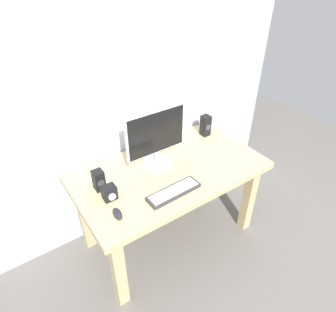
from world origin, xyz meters
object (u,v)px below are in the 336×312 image
(monitor, at_px, (156,137))
(audio_controller, at_px, (109,193))
(mouse, at_px, (117,214))
(speaker_right, at_px, (206,126))
(speaker_left, at_px, (99,180))
(keyboard_primary, at_px, (174,192))
(desk, at_px, (169,180))

(monitor, distance_m, audio_controller, 0.52)
(mouse, xyz_separation_m, audio_controller, (0.03, 0.16, 0.03))
(speaker_right, distance_m, speaker_left, 1.05)
(speaker_right, bearing_deg, speaker_left, -172.51)
(keyboard_primary, xyz_separation_m, audio_controller, (-0.37, 0.20, 0.04))
(speaker_left, bearing_deg, monitor, 3.07)
(desk, distance_m, audio_controller, 0.53)
(audio_controller, bearing_deg, mouse, -99.67)
(desk, xyz_separation_m, speaker_right, (0.53, 0.22, 0.20))
(monitor, xyz_separation_m, audio_controller, (-0.46, -0.15, -0.18))
(speaker_right, bearing_deg, mouse, -157.92)
(monitor, relative_size, speaker_left, 3.22)
(speaker_right, relative_size, speaker_left, 1.24)
(monitor, xyz_separation_m, keyboard_primary, (-0.09, -0.35, -0.22))
(monitor, bearing_deg, speaker_right, 11.11)
(keyboard_primary, distance_m, audio_controller, 0.42)
(desk, bearing_deg, monitor, 109.89)
(keyboard_primary, relative_size, speaker_left, 2.63)
(monitor, bearing_deg, keyboard_primary, -104.20)
(mouse, bearing_deg, monitor, 40.49)
(audio_controller, bearing_deg, monitor, 18.39)
(desk, xyz_separation_m, monitor, (-0.04, 0.11, 0.34))
(desk, distance_m, keyboard_primary, 0.30)
(desk, height_order, speaker_right, speaker_right)
(mouse, bearing_deg, speaker_right, 29.56)
(speaker_right, distance_m, audio_controller, 1.06)
(keyboard_primary, bearing_deg, speaker_right, 35.01)
(speaker_right, xyz_separation_m, speaker_left, (-1.04, -0.14, -0.02))
(speaker_right, height_order, speaker_left, speaker_right)
(monitor, relative_size, speaker_right, 2.61)
(mouse, distance_m, speaker_left, 0.30)
(monitor, height_order, audio_controller, monitor)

